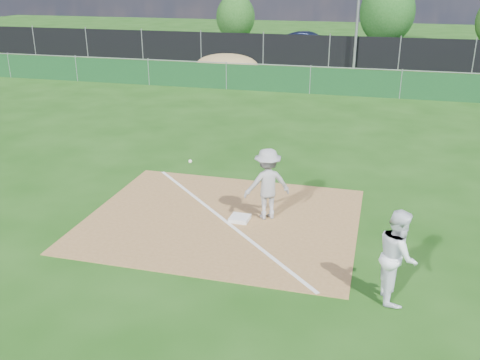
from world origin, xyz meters
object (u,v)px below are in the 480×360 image
Objects in this scene: car_left at (243,43)px; car_mid at (308,43)px; car_right at (435,51)px; tree_left at (236,17)px; tree_mid at (387,12)px; first_base at (240,218)px; runner at (397,255)px; play_at_first at (267,184)px.

car_mid reaches higher than car_left.
car_right is at bearing -90.67° from car_mid.
tree_left is (-14.94, 7.01, 1.27)m from car_right.
tree_left is (-6.71, 5.76, 1.16)m from car_mid.
car_left is at bearing -146.49° from tree_mid.
first_base is at bearing -74.43° from tree_left.
tree_left is 0.77× the size of tree_mid.
runner is 28.08m from car_right.
runner reaches higher than car_right.
play_at_first is 33.83m from tree_left.
tree_mid is at bearing 37.08° from car_right.
car_right is 7.79m from tree_mid.
play_at_first is at bearing -179.29° from car_right.
car_right is (5.27, 25.39, -0.20)m from play_at_first.
runner is at bearing -70.43° from tree_left.
first_base is 32.78m from tree_mid.
first_base is at bearing -148.43° from car_left.
tree_mid reaches higher than car_right.
tree_left reaches higher than car_mid.
car_mid is at bearing 93.79° from car_right.
play_at_first is 1.45× the size of runner.
car_left is at bearing 106.41° from car_mid.
first_base is 27.18m from car_left.
first_base is at bearing -166.92° from car_mid.
tree_mid reaches higher than runner.
play_at_first is at bearing -73.39° from tree_left.
first_base is 0.11× the size of car_left.
runner is 37.14m from tree_left.
play_at_first is 0.49× the size of tree_mid.
play_at_first is 0.56× the size of car_right.
first_base is at bearing 179.67° from car_right.
tree_left is at bearing 36.76° from car_left.
car_mid is at bearing 96.32° from play_at_first.
tree_left reaches higher than car_left.
car_right is (5.82, 25.71, 0.56)m from first_base.
car_mid is 0.91× the size of tree_mid.
runner is at bearing -172.68° from car_right.
car_left is at bearing 9.75° from runner.
tree_mid reaches higher than car_mid.
runner is 0.41× the size of car_left.
car_left is 0.82× the size of tree_mid.
tree_mid is (-0.65, 34.84, 1.65)m from runner.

